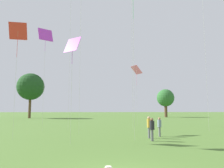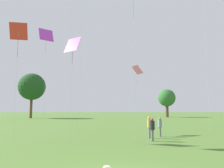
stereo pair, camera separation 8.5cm
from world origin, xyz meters
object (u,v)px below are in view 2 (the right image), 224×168
at_px(person_standing_2, 160,125).
at_px(kite_4, 137,71).
at_px(kite_3, 72,46).
at_px(kite_0, 46,36).
at_px(kite_7, 18,33).
at_px(person_standing_3, 152,127).
at_px(distant_tree_1, 32,87).
at_px(distant_tree_0, 167,98).
at_px(person_standing_0, 149,125).

distance_m(person_standing_2, kite_4, 13.35).
height_order(person_standing_2, kite_3, kite_3).
relative_size(kite_0, kite_3, 1.48).
bearing_deg(person_standing_2, kite_0, 72.41).
bearing_deg(kite_7, person_standing_3, -149.85).
relative_size(person_standing_3, distant_tree_1, 0.14).
height_order(kite_3, distant_tree_0, distant_tree_0).
xyz_separation_m(person_standing_0, person_standing_2, (1.05, 0.95, -0.08)).
height_order(person_standing_0, person_standing_2, person_standing_0).
relative_size(person_standing_2, kite_7, 0.18).
relative_size(person_standing_2, distant_tree_0, 0.20).
distance_m(distant_tree_0, distant_tree_1, 35.28).
bearing_deg(person_standing_0, kite_0, -157.11).
bearing_deg(person_standing_3, kite_4, 59.60).
bearing_deg(distant_tree_0, person_standing_0, -107.54).
height_order(person_standing_0, kite_4, kite_4).
xyz_separation_m(person_standing_3, kite_3, (-5.46, -1.08, 5.40)).
xyz_separation_m(person_standing_3, kite_4, (1.09, 14.04, 6.50)).
relative_size(kite_4, distant_tree_1, 0.74).
bearing_deg(person_standing_2, kite_4, 2.79).
height_order(person_standing_0, person_standing_3, person_standing_0).
height_order(person_standing_0, kite_7, kite_7).
relative_size(person_standing_0, person_standing_3, 1.04).
xyz_separation_m(person_standing_0, person_standing_3, (-0.08, -1.45, -0.05)).
bearing_deg(kite_3, person_standing_3, 91.52).
height_order(person_standing_2, kite_4, kite_4).
relative_size(person_standing_3, kite_0, 0.15).
height_order(kite_0, distant_tree_1, distant_tree_1).
distance_m(person_standing_3, distant_tree_1, 44.57).
height_order(kite_4, distant_tree_0, kite_4).
relative_size(person_standing_0, kite_3, 0.24).
bearing_deg(kite_4, distant_tree_0, -3.32).
bearing_deg(distant_tree_0, kite_3, -112.87).
bearing_deg(distant_tree_0, kite_7, -118.70).
bearing_deg(kite_0, distant_tree_0, 68.93).
bearing_deg(kite_0, person_standing_3, -23.78).
relative_size(kite_7, distant_tree_1, 0.80).
bearing_deg(kite_4, person_standing_0, -165.30).
bearing_deg(person_standing_2, distant_tree_0, -14.01).
height_order(person_standing_0, distant_tree_0, distant_tree_0).
relative_size(person_standing_2, kite_0, 0.15).
relative_size(kite_3, distant_tree_1, 0.64).
height_order(person_standing_3, kite_7, kite_7).
distance_m(person_standing_2, distant_tree_0, 43.41).
relative_size(person_standing_2, person_standing_3, 0.97).
relative_size(person_standing_3, kite_4, 0.20).
xyz_separation_m(person_standing_2, distant_tree_0, (12.34, 41.40, 4.25)).
xyz_separation_m(kite_0, kite_4, (10.35, 7.82, -2.05)).
relative_size(person_standing_2, kite_4, 0.19).
distance_m(person_standing_0, kite_7, 12.21).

